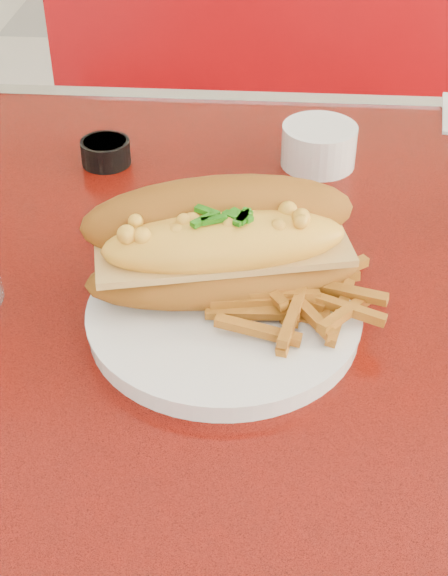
# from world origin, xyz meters

# --- Properties ---
(diner_table) EXTENTS (1.23, 0.83, 0.77)m
(diner_table) POSITION_xyz_m (0.00, 0.00, 0.61)
(diner_table) COLOR #B5180B
(diner_table) RESTS_ON ground
(booth_bench_far) EXTENTS (1.20, 0.51, 0.90)m
(booth_bench_far) POSITION_xyz_m (0.00, 0.81, 0.29)
(booth_bench_far) COLOR #9B0A0E
(booth_bench_far) RESTS_ON ground
(dinner_plate) EXTENTS (0.27, 0.27, 0.02)m
(dinner_plate) POSITION_xyz_m (-0.17, -0.07, 0.78)
(dinner_plate) COLOR white
(dinner_plate) RESTS_ON diner_table
(mac_hoagie) EXTENTS (0.26, 0.17, 0.11)m
(mac_hoagie) POSITION_xyz_m (-0.17, -0.04, 0.83)
(mac_hoagie) COLOR #975918
(mac_hoagie) RESTS_ON dinner_plate
(fries_pile) EXTENTS (0.14, 0.14, 0.04)m
(fries_pile) POSITION_xyz_m (-0.11, -0.06, 0.80)
(fries_pile) COLOR #BC7420
(fries_pile) RESTS_ON dinner_plate
(fork) EXTENTS (0.08, 0.13, 0.00)m
(fork) POSITION_xyz_m (-0.12, -0.03, 0.79)
(fork) COLOR silver
(fork) RESTS_ON dinner_plate
(gravy_ramekin) EXTENTS (0.10, 0.10, 0.05)m
(gravy_ramekin) POSITION_xyz_m (-0.08, 0.22, 0.80)
(gravy_ramekin) COLOR white
(gravy_ramekin) RESTS_ON diner_table
(sauce_cup_left) EXTENTS (0.06, 0.06, 0.03)m
(sauce_cup_left) POSITION_xyz_m (-0.32, 0.21, 0.79)
(sauce_cup_left) COLOR black
(sauce_cup_left) RESTS_ON diner_table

